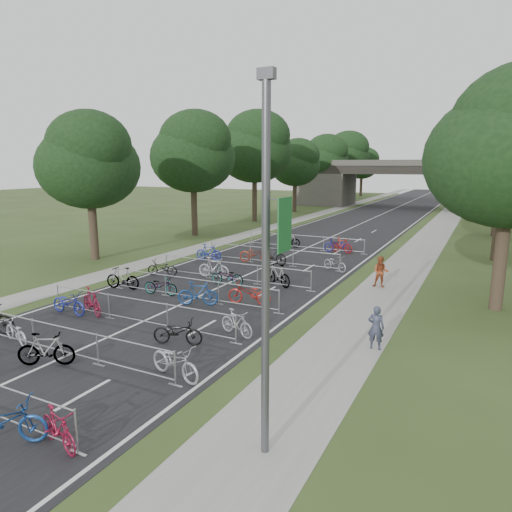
{
  "coord_description": "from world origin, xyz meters",
  "views": [
    {
      "loc": [
        12.33,
        -6.35,
        6.39
      ],
      "look_at": [
        0.39,
        17.07,
        1.1
      ],
      "focal_mm": 32.0,
      "sensor_mm": 36.0,
      "label": 1
    }
  ],
  "objects_px": {
    "lamppost": "(267,268)",
    "bike_2": "(3,421)",
    "pedestrian_a": "(376,328)",
    "pedestrian_b": "(381,272)",
    "overpass_bridge": "(399,184)"
  },
  "relations": [
    {
      "from": "pedestrian_a",
      "to": "pedestrian_b",
      "type": "xyz_separation_m",
      "value": [
        -1.62,
        8.39,
        0.04
      ]
    },
    {
      "from": "pedestrian_a",
      "to": "pedestrian_b",
      "type": "height_order",
      "value": "pedestrian_b"
    },
    {
      "from": "lamppost",
      "to": "bike_2",
      "type": "bearing_deg",
      "value": -156.32
    },
    {
      "from": "bike_2",
      "to": "pedestrian_a",
      "type": "relative_size",
      "value": 1.32
    },
    {
      "from": "overpass_bridge",
      "to": "pedestrian_a",
      "type": "relative_size",
      "value": 19.69
    },
    {
      "from": "lamppost",
      "to": "bike_2",
      "type": "distance_m",
      "value": 7.16
    },
    {
      "from": "overpass_bridge",
      "to": "lamppost",
      "type": "distance_m",
      "value": 63.55
    },
    {
      "from": "pedestrian_a",
      "to": "pedestrian_b",
      "type": "relative_size",
      "value": 0.95
    },
    {
      "from": "bike_2",
      "to": "lamppost",
      "type": "bearing_deg",
      "value": -93.7
    },
    {
      "from": "lamppost",
      "to": "pedestrian_a",
      "type": "height_order",
      "value": "lamppost"
    },
    {
      "from": "overpass_bridge",
      "to": "lamppost",
      "type": "xyz_separation_m",
      "value": [
        8.33,
        -63.0,
        0.75
      ]
    },
    {
      "from": "pedestrian_a",
      "to": "bike_2",
      "type": "bearing_deg",
      "value": 53.03
    },
    {
      "from": "overpass_bridge",
      "to": "pedestrian_b",
      "type": "bearing_deg",
      "value": -80.95
    },
    {
      "from": "pedestrian_a",
      "to": "pedestrian_b",
      "type": "bearing_deg",
      "value": -81.76
    },
    {
      "from": "lamppost",
      "to": "pedestrian_b",
      "type": "distance_m",
      "value": 15.81
    }
  ]
}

